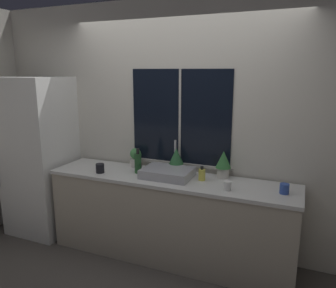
% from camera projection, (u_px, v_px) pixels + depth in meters
% --- Properties ---
extents(ground_plane, '(14.00, 14.00, 0.00)m').
position_uv_depth(ground_plane, '(158.00, 270.00, 3.29)').
color(ground_plane, '#4C4742').
extents(wall_back, '(8.00, 0.09, 2.70)m').
position_uv_depth(wall_back, '(181.00, 128.00, 3.56)').
color(wall_back, silver).
rests_on(wall_back, ground_plane).
extents(wall_left, '(0.06, 7.00, 2.70)m').
position_uv_depth(wall_left, '(64.00, 110.00, 5.23)').
color(wall_left, silver).
rests_on(wall_left, ground_plane).
extents(counter, '(2.59, 0.58, 0.89)m').
position_uv_depth(counter, '(169.00, 218.00, 3.45)').
color(counter, '#B2A893').
rests_on(counter, ground_plane).
extents(refrigerator, '(0.71, 0.70, 1.89)m').
position_uv_depth(refrigerator, '(40.00, 156.00, 3.98)').
color(refrigerator, silver).
rests_on(refrigerator, ground_plane).
extents(sink, '(0.50, 0.42, 0.35)m').
position_uv_depth(sink, '(168.00, 173.00, 3.35)').
color(sink, '#ADADB2').
rests_on(sink, counter).
extents(potted_plant_left, '(0.12, 0.12, 0.21)m').
position_uv_depth(potted_plant_left, '(136.00, 158.00, 3.70)').
color(potted_plant_left, silver).
rests_on(potted_plant_left, counter).
extents(potted_plant_center, '(0.16, 0.16, 0.26)m').
position_uv_depth(potted_plant_center, '(176.00, 158.00, 3.51)').
color(potted_plant_center, silver).
rests_on(potted_plant_center, counter).
extents(potted_plant_right, '(0.16, 0.16, 0.28)m').
position_uv_depth(potted_plant_right, '(223.00, 163.00, 3.31)').
color(potted_plant_right, silver).
rests_on(potted_plant_right, counter).
extents(soap_bottle, '(0.07, 0.07, 0.15)m').
position_uv_depth(soap_bottle, '(202.00, 174.00, 3.25)').
color(soap_bottle, '#DBD14C').
rests_on(soap_bottle, counter).
extents(bottle_tall, '(0.07, 0.07, 0.27)m').
position_uv_depth(bottle_tall, '(138.00, 163.00, 3.48)').
color(bottle_tall, '#235128').
rests_on(bottle_tall, counter).
extents(mug_blue, '(0.08, 0.08, 0.09)m').
position_uv_depth(mug_blue, '(284.00, 189.00, 2.90)').
color(mug_blue, '#3351AD').
rests_on(mug_blue, counter).
extents(mug_white, '(0.07, 0.07, 0.08)m').
position_uv_depth(mug_white, '(227.00, 186.00, 2.99)').
color(mug_white, white).
rests_on(mug_white, counter).
extents(mug_black, '(0.09, 0.09, 0.10)m').
position_uv_depth(mug_black, '(100.00, 168.00, 3.49)').
color(mug_black, black).
rests_on(mug_black, counter).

